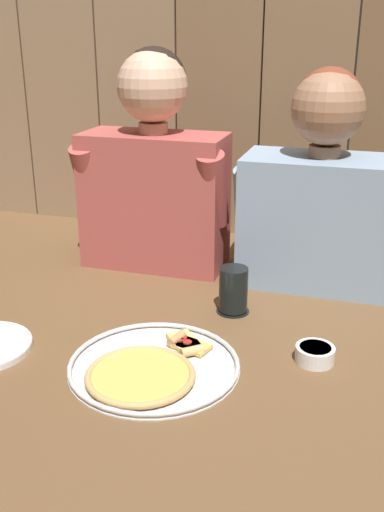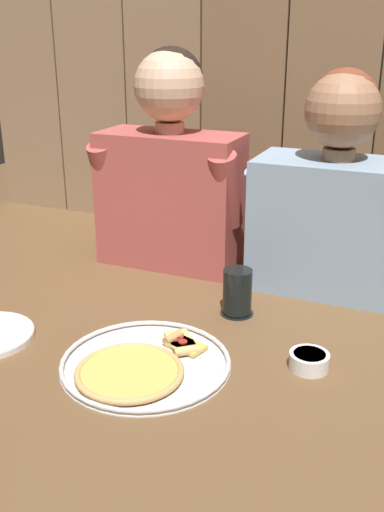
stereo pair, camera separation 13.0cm
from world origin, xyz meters
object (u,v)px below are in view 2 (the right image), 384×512
(dipping_bowl, at_px, (309,360))
(diner_right, at_px, (335,196))
(diner_left, at_px, (170,167))
(pizza_tray, at_px, (142,365))
(drinking_glass, at_px, (237,292))

(dipping_bowl, xyz_separation_m, diner_right, (-0.05, 0.43, 0.23))
(diner_left, bearing_deg, diner_right, 0.00)
(pizza_tray, distance_m, diner_left, 0.65)
(pizza_tray, height_order, diner_right, diner_right)
(drinking_glass, height_order, diner_left, diner_left)
(drinking_glass, relative_size, diner_right, 0.20)
(dipping_bowl, bearing_deg, pizza_tray, -156.44)
(dipping_bowl, relative_size, diner_right, 0.15)
(drinking_glass, xyz_separation_m, diner_right, (0.17, 0.25, 0.19))
(dipping_bowl, bearing_deg, diner_left, 139.97)
(dipping_bowl, height_order, diner_right, diner_right)
(diner_left, bearing_deg, pizza_tray, -70.92)
(dipping_bowl, bearing_deg, drinking_glass, 140.57)
(diner_left, height_order, diner_right, diner_left)
(dipping_bowl, height_order, diner_left, diner_left)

